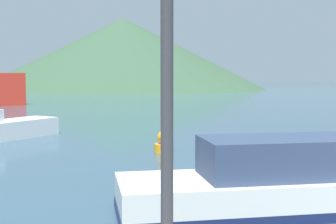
{
  "coord_description": "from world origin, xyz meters",
  "views": [
    {
      "loc": [
        -7.47,
        -3.86,
        2.77
      ],
      "look_at": [
        -0.37,
        14.0,
        1.2
      ],
      "focal_mm": 50.0,
      "sensor_mm": 36.0,
      "label": 1
    }
  ],
  "objects": [
    {
      "name": "buoy_marker",
      "position": [
        -1.55,
        11.42,
        0.32
      ],
      "size": [
        0.67,
        0.67,
        0.78
      ],
      "color": "orange",
      "rests_on": "ground_plane"
    },
    {
      "name": "hill_central",
      "position": [
        17.25,
        80.94,
        6.56
      ],
      "size": [
        52.74,
        52.74,
        13.13
      ],
      "color": "#38563D",
      "rests_on": "ground_plane"
    }
  ]
}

